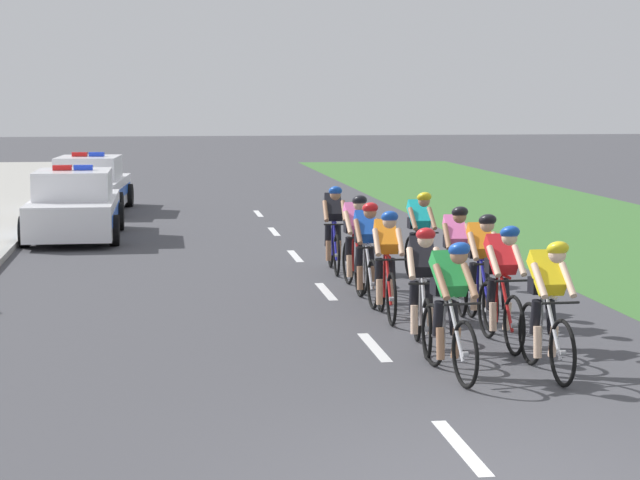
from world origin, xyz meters
The scene contains 15 objects.
kerb_edge centered at (-5.52, 14.00, 0.07)m, with size 0.16×60.00×0.13m, color #9E9E99.
lane_markings_centre centered at (0.00, 9.25, 0.00)m, with size 0.14×25.60×0.01m.
cyclist_lead centered at (0.53, 3.68, 0.79)m, with size 0.45×1.72×1.56m.
cyclist_second centered at (1.60, 3.59, 0.79)m, with size 0.42×1.72×1.56m.
cyclist_third centered at (0.54, 5.00, 0.79)m, with size 0.45×1.72×1.56m.
cyclist_fourth centered at (1.54, 5.06, 0.79)m, with size 0.42×1.72×1.56m.
cyclist_fifth centered at (0.50, 6.97, 0.79)m, with size 0.43×1.72×1.56m.
cyclist_sixth centered at (1.67, 6.38, 0.79)m, with size 0.42×1.72×1.56m.
cyclist_seventh centered at (0.45, 8.20, 0.79)m, with size 0.42×1.72×1.56m.
cyclist_eighth centered at (1.60, 7.44, 0.79)m, with size 0.44×1.72×1.56m.
cyclist_ninth centered at (0.49, 9.39, 0.79)m, with size 0.43×1.72×1.56m.
cyclist_tenth centered at (1.63, 9.80, 0.79)m, with size 0.43×1.72×1.56m.
cyclist_eleventh centered at (0.43, 11.21, 0.79)m, with size 0.43×1.72×1.56m.
police_car_nearest centered at (-4.39, 16.65, 0.68)m, with size 2.02×4.41×1.59m.
police_car_second centered at (-4.39, 22.31, 0.68)m, with size 2.23×4.51×1.59m.
Camera 1 is at (-2.58, -8.03, 3.05)m, focal length 63.30 mm.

